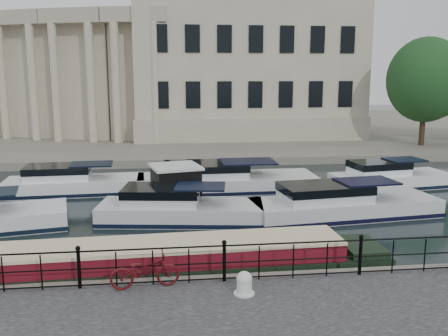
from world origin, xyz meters
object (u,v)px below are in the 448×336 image
at_px(harbour_hut, 176,189).
at_px(mooring_bollard, 244,283).
at_px(bicycle, 145,271).
at_px(narrowboat, 144,269).

bearing_deg(harbour_hut, mooring_bollard, -94.53).
relative_size(bicycle, mooring_bollard, 2.99).
relative_size(mooring_bollard, harbour_hut, 0.18).
height_order(mooring_bollard, harbour_hut, harbour_hut).
bearing_deg(narrowboat, harbour_hut, 79.29).
bearing_deg(harbour_hut, narrowboat, -111.24).
distance_m(narrowboat, harbour_hut, 8.26).
distance_m(mooring_bollard, narrowboat, 3.76).
distance_m(bicycle, narrowboat, 1.92).
relative_size(bicycle, narrowboat, 0.12).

